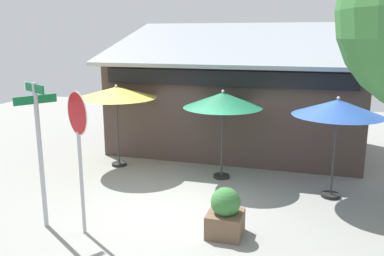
{
  "coord_description": "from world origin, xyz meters",
  "views": [
    {
      "loc": [
        2.83,
        -7.93,
        3.8
      ],
      "look_at": [
        0.15,
        1.2,
        1.6
      ],
      "focal_mm": 37.49,
      "sensor_mm": 36.0,
      "label": 1
    }
  ],
  "objects_px": {
    "stop_sign": "(79,135)",
    "street_sign_post": "(39,141)",
    "patio_umbrella_forest_green_center": "(223,101)",
    "patio_umbrella_royal_blue_right": "(338,109)",
    "sidewalk_planter": "(225,214)",
    "patio_umbrella_mustard_left": "(116,93)"
  },
  "relations": [
    {
      "from": "patio_umbrella_royal_blue_right",
      "to": "sidewalk_planter",
      "type": "distance_m",
      "value": 3.72
    },
    {
      "from": "street_sign_post",
      "to": "patio_umbrella_forest_green_center",
      "type": "bearing_deg",
      "value": 53.25
    },
    {
      "from": "stop_sign",
      "to": "patio_umbrella_forest_green_center",
      "type": "height_order",
      "value": "stop_sign"
    },
    {
      "from": "patio_umbrella_royal_blue_right",
      "to": "patio_umbrella_mustard_left",
      "type": "bearing_deg",
      "value": 172.83
    },
    {
      "from": "patio_umbrella_mustard_left",
      "to": "sidewalk_planter",
      "type": "xyz_separation_m",
      "value": [
        3.92,
        -3.33,
        -1.74
      ]
    },
    {
      "from": "stop_sign",
      "to": "patio_umbrella_royal_blue_right",
      "type": "height_order",
      "value": "stop_sign"
    },
    {
      "from": "stop_sign",
      "to": "patio_umbrella_mustard_left",
      "type": "relative_size",
      "value": 1.16
    },
    {
      "from": "sidewalk_planter",
      "to": "stop_sign",
      "type": "bearing_deg",
      "value": -165.65
    },
    {
      "from": "stop_sign",
      "to": "patio_umbrella_forest_green_center",
      "type": "distance_m",
      "value": 4.29
    },
    {
      "from": "street_sign_post",
      "to": "sidewalk_planter",
      "type": "relative_size",
      "value": 3.01
    },
    {
      "from": "street_sign_post",
      "to": "patio_umbrella_forest_green_center",
      "type": "distance_m",
      "value": 4.75
    },
    {
      "from": "patio_umbrella_mustard_left",
      "to": "patio_umbrella_forest_green_center",
      "type": "relative_size",
      "value": 1.01
    },
    {
      "from": "street_sign_post",
      "to": "sidewalk_planter",
      "type": "height_order",
      "value": "street_sign_post"
    },
    {
      "from": "stop_sign",
      "to": "street_sign_post",
      "type": "bearing_deg",
      "value": 177.63
    },
    {
      "from": "sidewalk_planter",
      "to": "patio_umbrella_forest_green_center",
      "type": "bearing_deg",
      "value": 103.48
    },
    {
      "from": "patio_umbrella_mustard_left",
      "to": "patio_umbrella_royal_blue_right",
      "type": "xyz_separation_m",
      "value": [
        5.98,
        -0.75,
        -0.02
      ]
    },
    {
      "from": "sidewalk_planter",
      "to": "patio_umbrella_royal_blue_right",
      "type": "bearing_deg",
      "value": 51.39
    },
    {
      "from": "street_sign_post",
      "to": "stop_sign",
      "type": "relative_size",
      "value": 1.04
    },
    {
      "from": "street_sign_post",
      "to": "stop_sign",
      "type": "height_order",
      "value": "street_sign_post"
    },
    {
      "from": "patio_umbrella_royal_blue_right",
      "to": "sidewalk_planter",
      "type": "height_order",
      "value": "patio_umbrella_royal_blue_right"
    },
    {
      "from": "patio_umbrella_mustard_left",
      "to": "patio_umbrella_royal_blue_right",
      "type": "height_order",
      "value": "patio_umbrella_royal_blue_right"
    },
    {
      "from": "patio_umbrella_royal_blue_right",
      "to": "stop_sign",
      "type": "bearing_deg",
      "value": -145.44
    }
  ]
}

